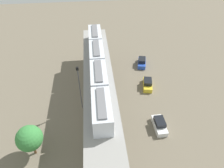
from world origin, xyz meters
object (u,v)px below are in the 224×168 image
Objects in this scene: tree_near_viaduct at (29,138)px; parked_car_blue at (142,62)px; signal_post at (80,87)px; train at (98,66)px; parked_car_white at (159,125)px; parked_car_yellow at (148,84)px.

parked_car_blue is at bearing 45.20° from tree_near_viaduct.
train is at bearing 23.50° from signal_post.
parked_car_white is 21.05m from tree_near_viaduct.
parked_car_white is at bearing -24.77° from signal_post.
train is at bearing 141.12° from parked_car_white.
signal_post is (-14.47, -12.91, 4.57)m from parked_car_blue.
train is at bearing -120.34° from parked_car_blue.
train is 17.71m from parked_car_blue.
train is 2.86× the size of signal_post.
parked_car_yellow is (0.54, 10.88, 0.00)m from parked_car_white.
parked_car_blue is (11.07, 11.43, -7.77)m from train.
parked_car_yellow is at bearing 18.70° from signal_post.
parked_car_yellow is at bearing 32.87° from tree_near_viaduct.
signal_post reaches higher than parked_car_white.
parked_car_blue is at bearing 41.73° from signal_post.
train reaches higher than parked_car_yellow.
parked_car_white is (9.97, -7.65, -7.77)m from train.
train is 6.14× the size of parked_car_yellow.
tree_near_viaduct is at bearing -173.66° from parked_car_white.
parked_car_blue is at bearing 85.31° from parked_car_white.
signal_post is (-13.91, -4.71, 4.57)m from parked_car_yellow.
parked_car_white is 10.89m from parked_car_yellow.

